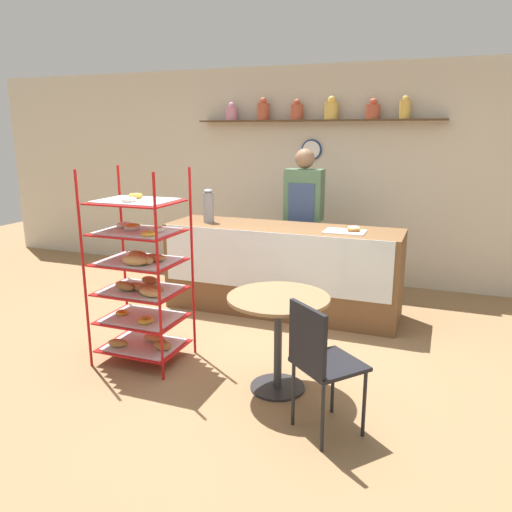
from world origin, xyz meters
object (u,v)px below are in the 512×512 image
cafe_table (278,319)px  cafe_chair (319,356)px  coffee_carafe (208,206)px  donut_tray_counter (350,230)px  pastry_rack (141,276)px  person_worker (303,217)px

cafe_table → cafe_chair: 0.63m
coffee_carafe → donut_tray_counter: bearing=0.5°
cafe_chair → donut_tray_counter: bearing=-43.8°
donut_tray_counter → pastry_rack: bearing=-133.0°
pastry_rack → donut_tray_counter: 2.09m
pastry_rack → coffee_carafe: bearing=94.5°
cafe_chair → pastry_rack: bearing=22.4°
pastry_rack → donut_tray_counter: bearing=47.0°
pastry_rack → donut_tray_counter: (1.42, 1.52, 0.21)m
cafe_chair → donut_tray_counter: 2.10m
person_worker → pastry_rack: bearing=-109.2°
person_worker → donut_tray_counter: (0.66, -0.66, 0.01)m
pastry_rack → person_worker: (0.76, 2.19, 0.20)m
person_worker → cafe_table: 2.32m
cafe_chair → donut_tray_counter: (-0.21, 2.05, 0.41)m
pastry_rack → coffee_carafe: pastry_rack is taller
pastry_rack → cafe_chair: bearing=-17.8°
cafe_table → cafe_chair: bearing=-47.9°
cafe_table → coffee_carafe: size_ratio=2.06×
person_worker → cafe_table: bearing=-78.7°
pastry_rack → coffee_carafe: 1.56m
person_worker → cafe_chair: bearing=-72.2°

